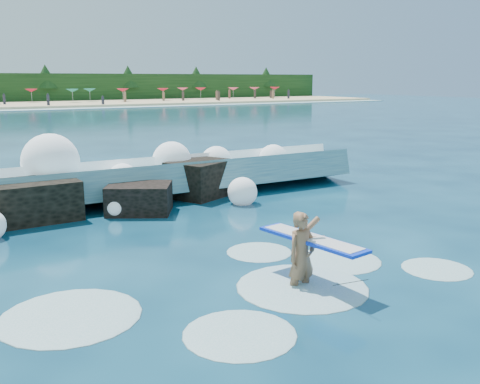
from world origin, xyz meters
The scene contains 6 objects.
ground centered at (0.00, 0.00, 0.00)m, with size 200.00×200.00×0.00m, color #07283F.
breaking_wave centered at (-0.82, 7.93, 0.60)m, with size 19.88×3.03×1.71m.
rock_cluster centered at (-0.22, 6.61, 0.47)m, with size 8.31×3.52×1.47m.
surfer_with_board centered at (0.86, -1.56, 0.68)m, with size 1.11×2.99×1.84m.
wave_spray centered at (-1.28, 7.78, 1.07)m, with size 15.36×4.34×2.45m.
surf_foam centered at (-0.20, -1.24, 0.00)m, with size 9.44×5.11×0.13m.
Camera 1 is at (-5.37, -9.59, 4.06)m, focal length 40.00 mm.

